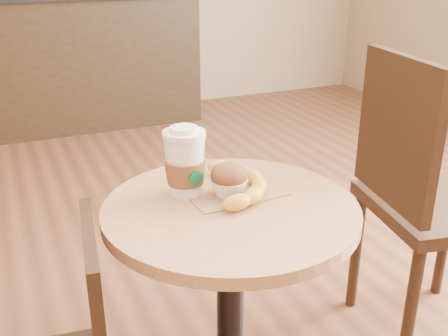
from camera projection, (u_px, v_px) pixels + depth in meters
name	position (u px, v px, depth m)	size (l,w,h in m)	color
cafe_table	(230.00, 292.00, 1.35)	(0.62, 0.62, 0.75)	black
chair_right	(424.00, 193.00, 1.75)	(0.53, 0.53, 1.03)	#301D10
service_counter	(56.00, 62.00, 4.11)	(2.30, 0.65, 1.04)	black
kraft_bag	(232.00, 190.00, 1.33)	(0.24, 0.18, 0.00)	#99734A
coffee_cup	(185.00, 165.00, 1.28)	(0.11, 0.11, 0.18)	white
muffin	(229.00, 180.00, 1.28)	(0.09, 0.09, 0.08)	white
banana	(238.00, 182.00, 1.32)	(0.18, 0.29, 0.04)	gold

